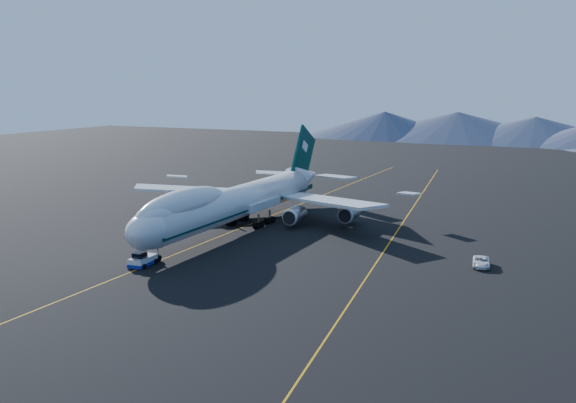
% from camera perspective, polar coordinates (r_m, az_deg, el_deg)
% --- Properties ---
extents(ground, '(500.00, 500.00, 0.00)m').
position_cam_1_polar(ground, '(130.43, -4.49, -2.48)').
color(ground, black).
rests_on(ground, ground).
extents(taxiway_line_main, '(0.25, 220.00, 0.01)m').
position_cam_1_polar(taxiway_line_main, '(130.43, -4.49, -2.47)').
color(taxiway_line_main, '#CA870B').
rests_on(taxiway_line_main, ground).
extents(taxiway_line_side, '(28.08, 198.09, 0.01)m').
position_cam_1_polar(taxiway_line_side, '(127.94, 9.53, -2.84)').
color(taxiway_line_side, '#CA870B').
rests_on(taxiway_line_side, ground).
extents(boeing_747, '(59.62, 72.43, 19.37)m').
position_cam_1_polar(boeing_747, '(129.30, -4.52, 0.04)').
color(boeing_747, silver).
rests_on(boeing_747, ground).
extents(pushback_tug, '(3.41, 5.48, 2.29)m').
position_cam_1_polar(pushback_tug, '(106.97, -12.77, -5.19)').
color(pushback_tug, silver).
rests_on(pushback_tug, ground).
extents(service_van, '(3.51, 6.02, 1.58)m').
position_cam_1_polar(service_van, '(108.28, 16.80, -5.15)').
color(service_van, white).
rests_on(service_van, ground).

